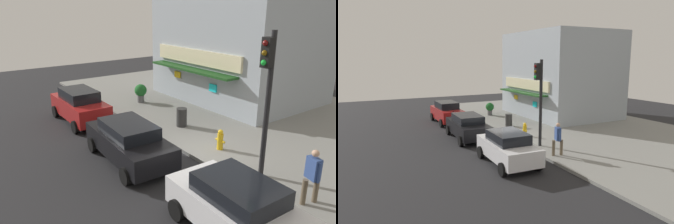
{
  "view_description": "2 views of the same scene",
  "coord_description": "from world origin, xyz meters",
  "views": [
    {
      "loc": [
        9.13,
        -7.8,
        5.91
      ],
      "look_at": [
        -2.35,
        0.52,
        1.26
      ],
      "focal_mm": 34.79,
      "sensor_mm": 36.0,
      "label": 1
    },
    {
      "loc": [
        17.32,
        -8.74,
        5.23
      ],
      "look_at": [
        -1.25,
        0.68,
        1.58
      ],
      "focal_mm": 32.49,
      "sensor_mm": 36.0,
      "label": 2
    }
  ],
  "objects": [
    {
      "name": "sidewalk",
      "position": [
        0.0,
        6.67,
        0.08
      ],
      "size": [
        32.49,
        13.34,
        0.15
      ],
      "primitive_type": "cube",
      "color": "gray",
      "rests_on": "ground_plane"
    },
    {
      "name": "ground_plane",
      "position": [
        0.0,
        0.0,
        0.0
      ],
      "size": [
        48.74,
        48.74,
        0.0
      ],
      "primitive_type": "plane",
      "color": "#232326"
    },
    {
      "name": "corner_building",
      "position": [
        -5.16,
        8.16,
        3.84
      ],
      "size": [
        9.25,
        8.0,
        7.38
      ],
      "color": "#9EA8B2",
      "rests_on": "sidewalk"
    },
    {
      "name": "trash_can",
      "position": [
        -2.85,
        1.73,
        0.62
      ],
      "size": [
        0.52,
        0.52,
        0.93
      ],
      "primitive_type": "cylinder",
      "color": "#2D2D2D",
      "rests_on": "sidewalk"
    },
    {
      "name": "parked_car_red",
      "position": [
        -6.89,
        -1.94,
        0.9
      ],
      "size": [
        4.28,
        1.96,
        1.75
      ],
      "color": "#AD1E1E",
      "rests_on": "ground_plane"
    },
    {
      "name": "traffic_light",
      "position": [
        2.73,
        0.81,
        3.39
      ],
      "size": [
        0.32,
        0.58,
        5.04
      ],
      "color": "black",
      "rests_on": "sidewalk"
    },
    {
      "name": "fire_hydrant",
      "position": [
        0.27,
        1.32,
        0.58
      ],
      "size": [
        0.49,
        0.25,
        0.88
      ],
      "color": "gold",
      "rests_on": "sidewalk"
    },
    {
      "name": "pedestrian",
      "position": [
        4.69,
        0.73,
        1.13
      ],
      "size": [
        0.58,
        0.61,
        1.77
      ],
      "color": "brown",
      "rests_on": "sidewalk"
    },
    {
      "name": "potted_plant_by_doorway",
      "position": [
        -7.67,
        2.28,
        0.84
      ],
      "size": [
        0.76,
        0.76,
        1.15
      ],
      "color": "#59595B",
      "rests_on": "sidewalk"
    },
    {
      "name": "parked_car_black",
      "position": [
        -1.31,
        -2.13,
        0.84
      ],
      "size": [
        4.63,
        2.28,
        1.61
      ],
      "color": "black",
      "rests_on": "ground_plane"
    },
    {
      "name": "parked_car_white",
      "position": [
        4.27,
        -2.01,
        0.85
      ],
      "size": [
        4.15,
        2.22,
        1.64
      ],
      "color": "silver",
      "rests_on": "ground_plane"
    }
  ]
}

